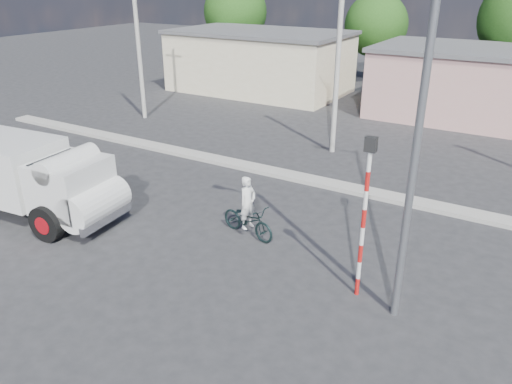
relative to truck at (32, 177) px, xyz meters
The scene contains 10 objects.
ground_plane 8.18m from the truck, ahead, with size 120.00×120.00×0.00m, color #2A2A2D.
median 11.32m from the truck, 44.22° to the left, with size 40.00×0.80×0.16m, color #99968E.
truck is the anchor object (origin of this frame).
bicycle 7.57m from the truck, 20.31° to the left, with size 0.73×2.10×1.10m, color black.
cyclist 7.54m from the truck, 20.31° to the left, with size 0.64×0.42×1.75m, color silver.
traffic_pole 11.38m from the truck, ahead, with size 0.28×0.18×4.36m.
streetlight 12.71m from the truck, ahead, with size 2.34×0.22×9.00m.
building_row 23.68m from the truck, 67.27° to the left, with size 37.80×7.30×4.44m.
tree_row 29.22m from the truck, 78.51° to the left, with size 34.13×7.32×8.10m.
utility_poles 16.56m from the truck, 46.33° to the left, with size 35.40×0.24×8.00m.
Camera 1 is at (6.64, -9.37, 7.80)m, focal length 35.00 mm.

